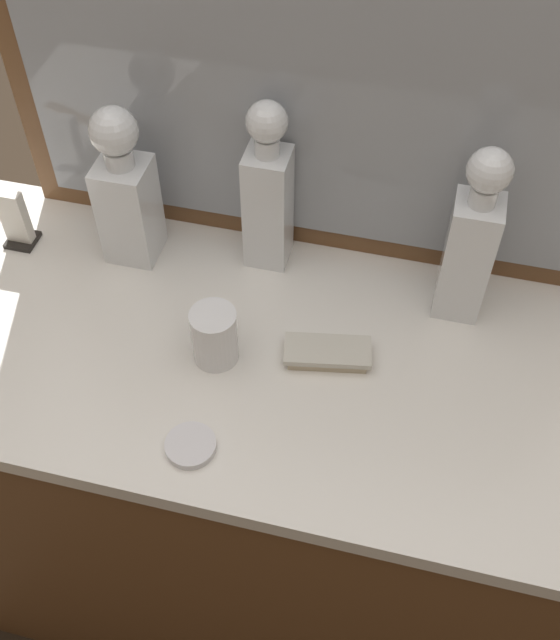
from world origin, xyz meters
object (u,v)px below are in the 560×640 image
Objects in this scene: porcelain_dish at (191,446)px; napkin_holder at (16,222)px; crystal_decanter_far_right at (469,250)px; silver_brush_far_right at (328,353)px; crystal_decanter_front at (127,199)px; crystal_decanter_center at (268,201)px; crystal_tumbler_right at (215,337)px.

porcelain_dish is 0.53m from napkin_holder.
silver_brush_far_right is (-0.18, -0.16, -0.11)m from crystal_decanter_far_right.
crystal_decanter_center is (0.23, 0.04, 0.01)m from crystal_decanter_front.
silver_brush_far_right is at bearing 52.58° from porcelain_dish.
crystal_decanter_far_right reaches higher than silver_brush_far_right.
porcelain_dish is (0.01, -0.17, -0.04)m from crystal_tumbler_right.
crystal_decanter_center is 2.17× the size of silver_brush_far_right.
crystal_decanter_center is 4.21× the size of porcelain_dish.
crystal_tumbler_right is (-0.02, -0.23, -0.08)m from crystal_decanter_center.
crystal_tumbler_right is (0.20, -0.19, -0.07)m from crystal_decanter_front.
crystal_decanter_center is 0.33m from crystal_decanter_far_right.
crystal_decanter_far_right is 4.25× the size of porcelain_dish.
crystal_decanter_front is at bearing 7.99° from napkin_holder.
silver_brush_far_right is 1.94× the size of porcelain_dish.
crystal_tumbler_right is (-0.35, -0.19, -0.08)m from crystal_decanter_far_right.
napkin_holder is at bearing 141.96° from porcelain_dish.
crystal_decanter_center is 0.25m from crystal_tumbler_right.
crystal_decanter_far_right is 0.76m from napkin_holder.
silver_brush_far_right is (0.17, 0.04, -0.03)m from crystal_tumbler_right.
silver_brush_far_right is at bearing -12.32° from napkin_holder.
crystal_decanter_front is at bearing 157.45° from silver_brush_far_right.
napkin_holder reaches higher than silver_brush_far_right.
silver_brush_far_right is 0.59m from napkin_holder.
silver_brush_far_right reaches higher than porcelain_dish.
porcelain_dish is (0.22, -0.36, -0.11)m from crystal_decanter_front.
crystal_decanter_far_right is at bearing 41.05° from silver_brush_far_right.
crystal_decanter_front is 0.41m from silver_brush_far_right.
silver_brush_far_right is (0.14, -0.20, -0.11)m from crystal_decanter_center.
crystal_decanter_front is 3.94× the size of porcelain_dish.
crystal_decanter_far_right reaches higher than crystal_decanter_front.
napkin_holder reaches higher than crystal_tumbler_right.
crystal_decanter_far_right is 2.19× the size of silver_brush_far_right.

